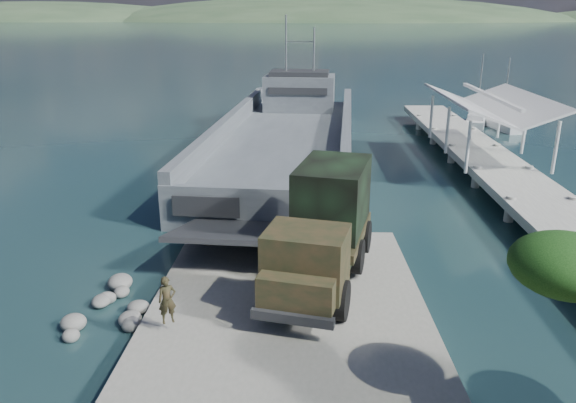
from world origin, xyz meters
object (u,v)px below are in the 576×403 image
(sailboat_near, at_px, (503,125))
(sailboat_far, at_px, (476,121))
(military_truck, at_px, (324,226))
(landing_craft, at_px, (287,146))
(pier, at_px, (489,152))
(soldier, at_px, (168,311))

(sailboat_near, xyz_separation_m, sailboat_far, (-1.95, 1.79, 0.01))
(military_truck, bearing_deg, landing_craft, 109.22)
(landing_craft, xyz_separation_m, military_truck, (1.97, -20.77, 1.69))
(sailboat_near, bearing_deg, landing_craft, -162.89)
(landing_craft, height_order, military_truck, landing_craft)
(sailboat_far, bearing_deg, sailboat_near, -22.19)
(pier, bearing_deg, soldier, -129.21)
(pier, xyz_separation_m, military_truck, (-11.64, -16.27, 0.98))
(pier, bearing_deg, military_truck, -125.58)
(soldier, bearing_deg, sailboat_near, 32.35)
(military_truck, distance_m, soldier, 6.96)
(military_truck, bearing_deg, soldier, -126.07)
(pier, height_order, military_truck, pier)
(landing_craft, xyz_separation_m, soldier, (-3.26, -25.18, 0.41))
(sailboat_far, bearing_deg, soldier, -98.69)
(military_truck, relative_size, sailboat_near, 1.41)
(pier, distance_m, military_truck, 20.03)
(landing_craft, height_order, sailboat_near, landing_craft)
(sailboat_near, bearing_deg, military_truck, -131.29)
(sailboat_near, bearing_deg, pier, -123.86)
(military_truck, xyz_separation_m, sailboat_near, (17.90, 31.79, -2.23))
(military_truck, height_order, soldier, military_truck)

